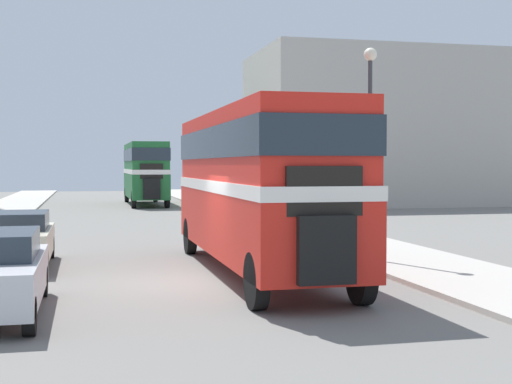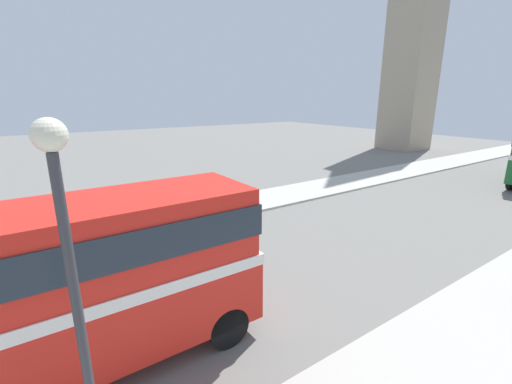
% 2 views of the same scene
% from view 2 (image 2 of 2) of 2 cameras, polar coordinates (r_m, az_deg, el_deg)
% --- Properties ---
extents(double_decker_bus, '(2.42, 10.91, 4.06)m').
position_cam_2_polar(double_decker_bus, '(8.49, -36.63, -13.92)').
color(double_decker_bus, red).
rests_on(double_decker_bus, ground_plane).
extents(car_parked_mid, '(1.75, 4.35, 1.47)m').
position_cam_2_polar(car_parked_mid, '(14.73, -25.08, -7.53)').
color(car_parked_mid, beige).
rests_on(car_parked_mid, ground_plane).
extents(street_lamp, '(0.36, 0.36, 5.86)m').
position_cam_2_polar(street_lamp, '(4.67, -27.96, -14.76)').
color(street_lamp, '#38383D').
rests_on(street_lamp, sidewalk_right).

